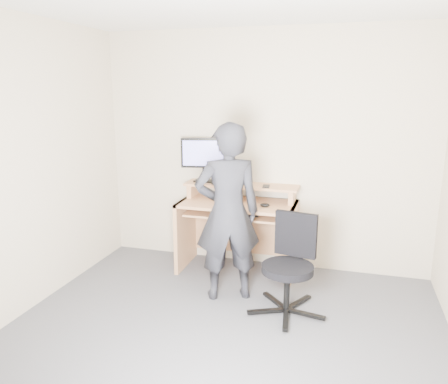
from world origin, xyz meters
The scene contains 13 objects.
ground centered at (0.00, 0.00, 0.00)m, with size 3.50×3.50×0.00m, color #5A5A60.
back_wall centered at (0.00, 1.75, 1.25)m, with size 3.50×0.02×2.50m, color beige.
desk centered at (-0.20, 1.53, 0.55)m, with size 1.20×0.60×0.91m.
monitor centered at (-0.62, 1.62, 1.19)m, with size 0.49×0.14×0.47m.
external_drive centered at (-0.25, 1.63, 1.01)m, with size 0.07×0.13×0.20m, color black.
travel_mug centered at (-0.19, 1.59, 0.99)m, with size 0.07×0.07×0.16m, color silver.
smartphone centered at (0.07, 1.56, 0.92)m, with size 0.07×0.13×0.01m, color black.
charger centered at (-0.48, 1.51, 0.93)m, with size 0.04×0.04×0.04m, color black.
headphones centered at (-0.44, 1.66, 0.92)m, with size 0.16×0.16×0.02m, color silver.
keyboard centered at (-0.20, 1.36, 0.67)m, with size 0.46×0.18×0.03m, color black.
mouse centered at (0.10, 1.35, 0.77)m, with size 0.10×0.06×0.04m, color black.
office_chair centered at (0.45, 0.74, 0.46)m, with size 0.66×0.65×0.84m.
person centered at (-0.14, 0.85, 0.81)m, with size 0.59×0.39×1.62m, color black.
Camera 1 is at (0.87, -2.77, 1.90)m, focal length 35.00 mm.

